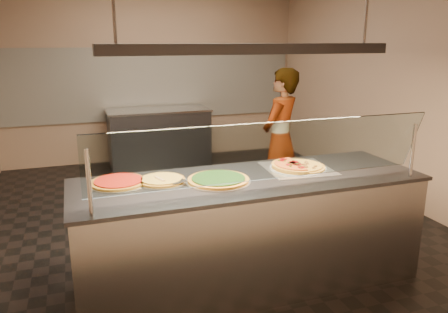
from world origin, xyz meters
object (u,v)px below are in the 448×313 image
object	(u,v)px
perforated_tray	(298,168)
pizza_spinach	(218,179)
pizza_cheese	(161,180)
worker	(280,139)
prep_table	(159,137)
heat_lamp_housing	(252,49)
half_pizza_pepperoni	(287,166)
serving_counter	(249,230)
pizza_tomato	(119,182)
pizza_spatula	(167,180)
sneeze_guard	(269,153)
half_pizza_sausage	(309,165)

from	to	relation	value
perforated_tray	pizza_spinach	size ratio (longest dim) A/B	1.16
pizza_cheese	worker	bearing A→B (deg)	38.65
pizza_cheese	prep_table	distance (m)	3.82
worker	heat_lamp_housing	size ratio (longest dim) A/B	0.74
half_pizza_pepperoni	pizza_cheese	world-z (taller)	half_pizza_pepperoni
perforated_tray	heat_lamp_housing	distance (m)	1.13
perforated_tray	prep_table	world-z (taller)	perforated_tray
serving_counter	pizza_tomato	world-z (taller)	pizza_tomato
heat_lamp_housing	pizza_spatula	bearing A→B (deg)	172.47
perforated_tray	pizza_tomato	xyz separation A→B (m)	(-1.52, 0.10, 0.01)
sneeze_guard	half_pizza_pepperoni	size ratio (longest dim) A/B	5.50
half_pizza_sausage	prep_table	world-z (taller)	half_pizza_sausage
half_pizza_pepperoni	half_pizza_sausage	world-z (taller)	half_pizza_pepperoni
pizza_cheese	pizza_tomato	xyz separation A→B (m)	(-0.33, 0.06, 0.00)
pizza_spatula	heat_lamp_housing	world-z (taller)	heat_lamp_housing
prep_table	perforated_tray	bearing A→B (deg)	-82.41
serving_counter	heat_lamp_housing	xyz separation A→B (m)	(0.00, 0.00, 1.48)
pizza_spinach	pizza_cheese	size ratio (longest dim) A/B	1.29
half_pizza_sausage	pizza_tomato	distance (m)	1.63
half_pizza_sausage	pizza_spatula	size ratio (longest dim) A/B	2.05
sneeze_guard	pizza_cheese	size ratio (longest dim) A/B	6.52
half_pizza_sausage	prep_table	size ratio (longest dim) A/B	0.29
pizza_cheese	half_pizza_pepperoni	bearing A→B (deg)	-2.23
serving_counter	prep_table	xyz separation A→B (m)	(-0.01, 3.88, 0.00)
half_pizza_sausage	heat_lamp_housing	xyz separation A→B (m)	(-0.60, -0.10, 0.99)
perforated_tray	pizza_spinach	xyz separation A→B (m)	(-0.77, -0.11, 0.01)
pizza_spinach	prep_table	bearing A→B (deg)	86.12
half_pizza_pepperoni	pizza_spatula	size ratio (longest dim) A/B	2.05
pizza_tomato	pizza_spatula	bearing A→B (deg)	-18.55
half_pizza_pepperoni	prep_table	distance (m)	3.82
half_pizza_pepperoni	pizza_spatula	bearing A→B (deg)	-179.11
prep_table	pizza_cheese	bearing A→B (deg)	-100.46
sneeze_guard	heat_lamp_housing	distance (m)	0.80
pizza_tomato	pizza_spatula	xyz separation A→B (m)	(0.36, -0.12, 0.01)
sneeze_guard	pizza_tomato	xyz separation A→B (m)	(-1.02, 0.55, -0.28)
serving_counter	pizza_spinach	bearing A→B (deg)	-179.62
perforated_tray	prep_table	xyz separation A→B (m)	(-0.50, 3.77, -0.47)
sneeze_guard	pizza_tomato	size ratio (longest dim) A/B	5.68
perforated_tray	pizza_cheese	distance (m)	1.19
sneeze_guard	half_pizza_sausage	bearing A→B (deg)	36.52
pizza_tomato	prep_table	world-z (taller)	pizza_tomato
perforated_tray	worker	xyz separation A→B (m)	(0.54, 1.43, -0.08)
serving_counter	half_pizza_sausage	distance (m)	0.78
half_pizza_pepperoni	pizza_spinach	size ratio (longest dim) A/B	0.92
half_pizza_pepperoni	pizza_tomato	bearing A→B (deg)	175.79
half_pizza_sausage	pizza_spatula	bearing A→B (deg)	-179.34
prep_table	heat_lamp_housing	size ratio (longest dim) A/B	0.71
pizza_tomato	prep_table	xyz separation A→B (m)	(1.02, 3.67, -0.48)
worker	pizza_spinach	bearing A→B (deg)	11.78
worker	serving_counter	bearing A→B (deg)	18.18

